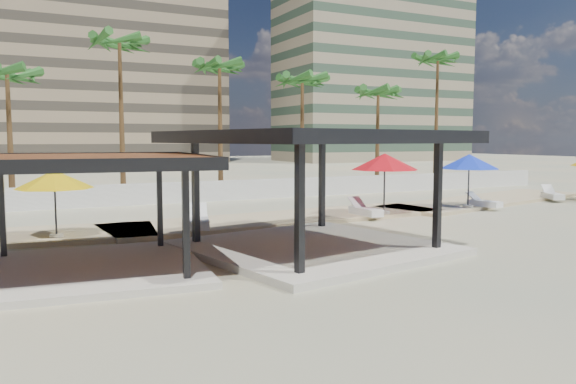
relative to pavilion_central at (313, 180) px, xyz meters
name	(u,v)px	position (x,y,z in m)	size (l,w,h in m)	color
ground	(325,252)	(0.29, -0.31, -2.34)	(200.00, 200.00, 0.00)	#CCB687
promenade	(279,217)	(2.29, 7.35, -2.28)	(44.45, 7.97, 0.24)	#C6B284
boundary_wall	(186,192)	(0.29, 15.69, -1.74)	(56.00, 0.30, 1.20)	silver
building_mid	(97,72)	(4.29, 77.69, 11.93)	(38.00, 16.00, 30.40)	#847259
building_east	(373,60)	(48.29, 65.69, 14.93)	(32.00, 15.00, 36.40)	gray
pavilion_central	(313,180)	(0.00, 0.00, 0.00)	(9.04, 9.04, 3.92)	beige
pavilion_west	(85,203)	(-7.00, 0.16, -0.41)	(6.97, 6.97, 3.23)	beige
umbrella_b	(54,180)	(-7.40, 5.49, -0.10)	(2.87, 2.87, 2.39)	beige
umbrella_c	(385,162)	(6.86, 5.49, 0.27)	(4.15, 4.15, 2.83)	beige
umbrella_d	(469,162)	(12.10, 5.49, 0.19)	(4.02, 4.02, 2.73)	beige
lounger_a	(199,222)	(-2.12, 5.54, -1.95)	(1.31, 2.36, 0.85)	white
lounger_b	(365,211)	(5.83, 5.53, -1.97)	(0.68, 2.03, 0.77)	white
lounger_c	(484,203)	(13.25, 5.53, -1.99)	(0.92, 1.96, 0.71)	white
lounger_d	(552,195)	(19.84, 6.63, -1.97)	(1.56, 2.07, 0.76)	white
palm_c	(7,79)	(-8.71, 17.79, 4.49)	(3.00, 3.00, 7.91)	brown
palm_d	(120,49)	(-2.71, 18.59, 6.63)	(3.00, 3.00, 10.18)	brown
palm_e	(220,72)	(3.29, 18.09, 5.54)	(3.00, 3.00, 9.03)	brown
palm_f	(302,85)	(9.29, 18.29, 5.00)	(3.00, 3.00, 8.45)	brown
palm_g	(378,96)	(15.29, 17.89, 4.43)	(3.00, 3.00, 7.85)	brown
palm_h	(438,65)	(21.29, 18.49, 7.09)	(3.00, 3.00, 10.68)	brown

